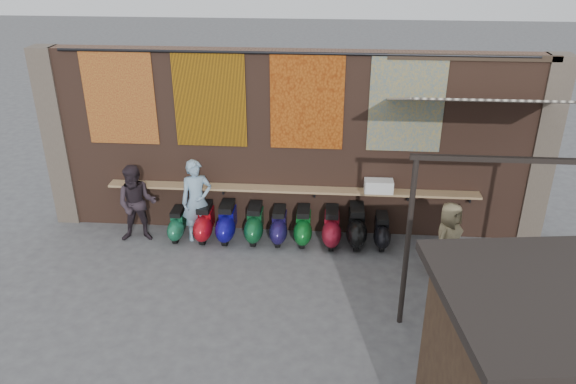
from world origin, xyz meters
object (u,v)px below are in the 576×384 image
object	(u,v)px
scooter_stool_7	(356,226)
scooter_stool_0	(178,224)
scooter_stool_5	(303,226)
scooter_stool_4	(279,226)
shopper_navy	(463,283)
diner_right	(137,204)
scooter_stool_1	(205,222)
scooter_stool_8	(382,231)
shopper_tan	(448,240)
scooter_stool_3	(255,223)
shelf_box	(379,186)
scooter_stool_6	(332,227)
diner_left	(197,201)
shopper_grey	(508,283)
scooter_stool_2	(227,222)

from	to	relation	value
scooter_stool_7	scooter_stool_0	bearing A→B (deg)	-179.16
scooter_stool_5	scooter_stool_4	bearing A→B (deg)	179.93
scooter_stool_5	shopper_navy	size ratio (longest dim) A/B	0.52
scooter_stool_4	scooter_stool_5	size ratio (longest dim) A/B	0.97
diner_right	scooter_stool_1	bearing A→B (deg)	-1.25
scooter_stool_4	scooter_stool_8	size ratio (longest dim) A/B	1.07
scooter_stool_5	shopper_tan	bearing A→B (deg)	-20.37
shopper_navy	scooter_stool_3	bearing A→B (deg)	-44.64
scooter_stool_0	shopper_navy	size ratio (longest dim) A/B	0.45
shelf_box	scooter_stool_8	xyz separation A→B (m)	(0.10, -0.31, -0.91)
scooter_stool_6	diner_left	bearing A→B (deg)	179.53
scooter_stool_4	diner_left	bearing A→B (deg)	-179.67
scooter_stool_3	scooter_stool_5	world-z (taller)	scooter_stool_3
scooter_stool_0	shopper_grey	distance (m)	6.79
shelf_box	scooter_stool_8	bearing A→B (deg)	-71.38
scooter_stool_1	scooter_stool_5	distance (m)	2.15
scooter_stool_6	shopper_navy	size ratio (longest dim) A/B	0.54
scooter_stool_1	scooter_stool_7	xyz separation A→B (m)	(3.29, 0.02, 0.03)
scooter_stool_3	scooter_stool_4	bearing A→B (deg)	-1.64
scooter_stool_5	diner_right	xyz separation A→B (m)	(-3.55, -0.17, 0.49)
scooter_stool_2	shopper_grey	distance (m)	5.80
diner_left	scooter_stool_8	bearing A→B (deg)	-23.12
shelf_box	scooter_stool_0	bearing A→B (deg)	-175.62
scooter_stool_5	scooter_stool_7	size ratio (longest dim) A/B	0.90
shopper_grey	scooter_stool_5	bearing A→B (deg)	-23.02
scooter_stool_4	diner_right	xyz separation A→B (m)	(-3.03, -0.17, 0.50)
shelf_box	diner_right	world-z (taller)	diner_right
scooter_stool_5	scooter_stool_8	size ratio (longest dim) A/B	1.11
scooter_stool_2	scooter_stool_3	bearing A→B (deg)	0.72
scooter_stool_7	diner_right	bearing A→B (deg)	-177.69
scooter_stool_6	scooter_stool_5	bearing A→B (deg)	176.87
scooter_stool_4	scooter_stool_6	size ratio (longest dim) A/B	0.94
scooter_stool_0	shopper_tan	bearing A→B (deg)	-10.27
diner_right	shopper_tan	xyz separation A→B (m)	(6.38, -0.88, -0.09)
diner_right	shopper_tan	world-z (taller)	diner_right
shopper_grey	shopper_tan	distance (m)	1.57
scooter_stool_3	scooter_stool_1	bearing A→B (deg)	-178.99
shelf_box	shopper_navy	distance (m)	3.10
scooter_stool_1	scooter_stool_4	bearing A→B (deg)	0.15
scooter_stool_2	shelf_box	bearing A→B (deg)	4.99
scooter_stool_6	scooter_stool_2	bearing A→B (deg)	178.95
shelf_box	shopper_grey	bearing A→B (deg)	-53.06
shelf_box	shopper_tan	distance (m)	1.90
scooter_stool_1	scooter_stool_7	world-z (taller)	scooter_stool_7
shopper_navy	shopper_tan	distance (m)	1.45
scooter_stool_4	shopper_grey	world-z (taller)	shopper_grey
scooter_stool_2	shopper_navy	world-z (taller)	shopper_navy
scooter_stool_5	scooter_stool_6	world-z (taller)	scooter_stool_6
shelf_box	diner_right	bearing A→B (deg)	-174.83
scooter_stool_4	diner_right	world-z (taller)	diner_right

